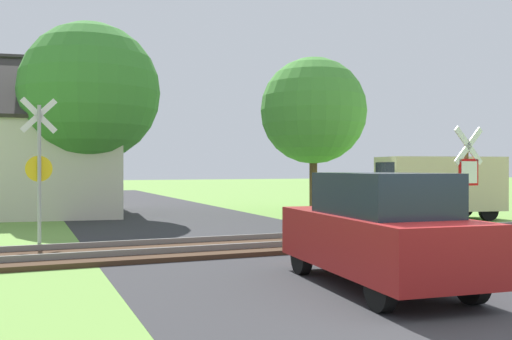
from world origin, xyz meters
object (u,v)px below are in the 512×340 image
(stop_sign_near, at_px, (467,179))
(crossing_sign_far, at_px, (39,162))
(parked_car, at_px, (378,230))
(house, at_px, (14,163))
(tree_center, at_px, (90,92))
(tree_right, at_px, (313,111))
(mail_truck, at_px, (435,185))

(stop_sign_near, bearing_deg, crossing_sign_far, -34.68)
(parked_car, bearing_deg, crossing_sign_far, 127.00)
(crossing_sign_far, bearing_deg, house, 87.52)
(tree_center, distance_m, parked_car, 15.05)
(tree_center, bearing_deg, tree_right, -4.70)
(crossing_sign_far, bearing_deg, tree_right, 22.48)
(tree_center, bearing_deg, mail_truck, -25.24)
(mail_truck, bearing_deg, parked_car, 147.50)
(crossing_sign_far, xyz_separation_m, tree_center, (1.93, 6.80, 2.63))
(mail_truck, bearing_deg, tree_center, 75.91)
(crossing_sign_far, relative_size, parked_car, 0.87)
(parked_car, bearing_deg, tree_right, 70.74)
(house, bearing_deg, stop_sign_near, -47.64)
(stop_sign_near, xyz_separation_m, parked_car, (-4.16, -2.61, -0.71))
(house, xyz_separation_m, tree_right, (11.51, -3.12, 2.17))
(crossing_sign_far, relative_size, mail_truck, 0.69)
(house, distance_m, tree_right, 12.12)
(stop_sign_near, height_order, parked_car, stop_sign_near)
(tree_right, bearing_deg, house, 164.82)
(tree_center, xyz_separation_m, parked_car, (2.78, -14.32, -3.74))
(tree_right, bearing_deg, mail_truck, -62.01)
(house, distance_m, tree_center, 4.39)
(crossing_sign_far, bearing_deg, mail_truck, -0.57)
(crossing_sign_far, height_order, house, house)
(stop_sign_near, distance_m, parked_car, 4.96)
(crossing_sign_far, distance_m, tree_center, 7.54)
(stop_sign_near, relative_size, crossing_sign_far, 0.78)
(house, height_order, tree_right, tree_right)
(tree_center, relative_size, tree_right, 1.12)
(stop_sign_near, distance_m, house, 17.05)
(parked_car, bearing_deg, tree_center, 105.93)
(tree_right, xyz_separation_m, mail_truck, (2.45, -4.61, -2.98))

